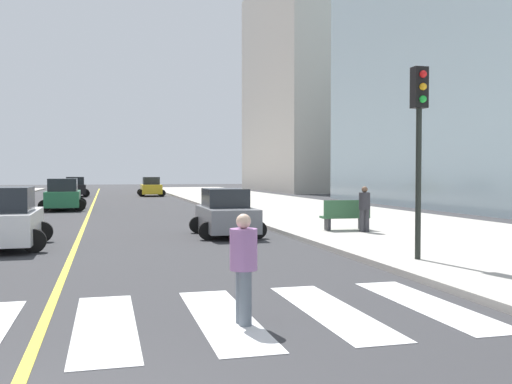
{
  "coord_description": "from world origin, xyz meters",
  "views": [
    {
      "loc": [
        0.93,
        -4.83,
        2.28
      ],
      "look_at": [
        8.24,
        23.21,
        1.31
      ],
      "focal_mm": 40.45,
      "sensor_mm": 36.0,
      "label": 1
    }
  ],
  "objects": [
    {
      "name": "car_green_second",
      "position": [
        -1.6,
        32.03,
        0.9
      ],
      "size": [
        2.74,
        4.34,
        1.93
      ],
      "rotation": [
        0.0,
        0.0,
        0.02
      ],
      "color": "#236B42",
      "rests_on": "ground"
    },
    {
      "name": "sidewalk_kerb_east",
      "position": [
        12.2,
        20.0,
        0.07
      ],
      "size": [
        10.0,
        120.0,
        0.15
      ],
      "primitive_type": "cube",
      "color": "#B2ADA3",
      "rests_on": "ground"
    },
    {
      "name": "car_gray_third",
      "position": [
        5.13,
        15.62,
        0.8
      ],
      "size": [
        2.4,
        3.83,
        1.7
      ],
      "rotation": [
        0.0,
        0.0,
        3.13
      ],
      "color": "slate",
      "rests_on": "ground"
    },
    {
      "name": "car_yellow_fourth",
      "position": [
        5.18,
        52.09,
        0.87
      ],
      "size": [
        2.63,
        4.18,
        1.86
      ],
      "rotation": [
        0.0,
        0.0,
        3.13
      ],
      "color": "gold",
      "rests_on": "ground"
    },
    {
      "name": "park_bench",
      "position": [
        9.54,
        15.0,
        0.69
      ],
      "size": [
        1.82,
        0.64,
        1.12
      ],
      "rotation": [
        0.0,
        0.0,
        1.53
      ],
      "color": "#33603D",
      "rests_on": "sidewalk_kerb_east"
    },
    {
      "name": "car_black_nearest",
      "position": [
        -1.92,
        52.67,
        0.88
      ],
      "size": [
        2.75,
        4.29,
        1.89
      ],
      "rotation": [
        0.0,
        0.0,
        0.04
      ],
      "color": "black",
      "rests_on": "ground"
    },
    {
      "name": "pedestrian_waiting_east",
      "position": [
        9.92,
        14.18,
        1.05
      ],
      "size": [
        0.41,
        0.41,
        1.64
      ],
      "rotation": [
        0.0,
        0.0,
        6.09
      ],
      "color": "#38383D",
      "rests_on": "sidewalk_kerb_east"
    },
    {
      "name": "car_white_fifth",
      "position": [
        -2.04,
        13.82,
        0.87
      ],
      "size": [
        2.63,
        4.17,
        1.85
      ],
      "rotation": [
        0.0,
        0.0,
        0.02
      ],
      "color": "silver",
      "rests_on": "ground"
    },
    {
      "name": "crosswalk_paint",
      "position": [
        0.0,
        4.0,
        0.01
      ],
      "size": [
        13.5,
        4.0,
        0.01
      ],
      "color": "silver",
      "rests_on": "ground"
    },
    {
      "name": "parking_garage_concrete",
      "position": [
        29.06,
        64.7,
        13.41
      ],
      "size": [
        18.0,
        24.0,
        26.81
      ],
      "primitive_type": "cube",
      "color": "#B2ADA3",
      "rests_on": "ground"
    },
    {
      "name": "pedestrian_crossing",
      "position": [
        2.91,
        3.51,
        0.92
      ],
      "size": [
        0.41,
        0.41,
        1.67
      ],
      "rotation": [
        0.0,
        0.0,
        1.65
      ],
      "color": "slate",
      "rests_on": "ground"
    },
    {
      "name": "lane_divider_paint",
      "position": [
        0.0,
        40.0,
        0.01
      ],
      "size": [
        0.16,
        80.0,
        0.01
      ],
      "primitive_type": "cube",
      "color": "yellow",
      "rests_on": "ground"
    },
    {
      "name": "traffic_light_near_corner",
      "position": [
        8.36,
        7.83,
        3.46
      ],
      "size": [
        0.36,
        0.41,
        4.71
      ],
      "rotation": [
        0.0,
        0.0,
        3.14
      ],
      "color": "black",
      "rests_on": "sidewalk_kerb_east"
    }
  ]
}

